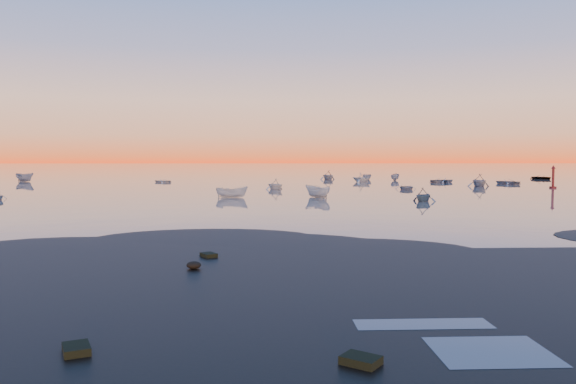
{
  "coord_description": "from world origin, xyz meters",
  "views": [
    {
      "loc": [
        0.55,
        -28.82,
        4.32
      ],
      "look_at": [
        3.04,
        28.0,
        0.83
      ],
      "focal_mm": 35.0,
      "sensor_mm": 36.0,
      "label": 1
    }
  ],
  "objects": [
    {
      "name": "channel_marker",
      "position": [
        41.68,
        49.04,
        1.33
      ],
      "size": [
        0.95,
        0.95,
        3.37
      ],
      "color": "#4A0F10",
      "rests_on": "ground"
    },
    {
      "name": "boat_near_right",
      "position": [
        2.14,
        47.32,
        0.0
      ],
      "size": [
        3.47,
        3.08,
        1.13
      ],
      "primitive_type": "imported",
      "rotation": [
        0.0,
        0.0,
        3.77
      ],
      "color": "#BABAB6",
      "rests_on": "ground"
    },
    {
      "name": "ground",
      "position": [
        0.0,
        100.0,
        0.0
      ],
      "size": [
        600.0,
        600.0,
        0.0
      ],
      "primitive_type": "plane",
      "color": "#6A6058",
      "rests_on": "ground"
    },
    {
      "name": "moored_fleet",
      "position": [
        0.0,
        53.0,
        0.0
      ],
      "size": [
        124.0,
        58.0,
        1.2
      ],
      "primitive_type": null,
      "color": "#BABAB6",
      "rests_on": "ground"
    },
    {
      "name": "mud_lobes",
      "position": [
        0.0,
        -1.0,
        0.01
      ],
      "size": [
        140.0,
        6.0,
        0.07
      ],
      "primitive_type": null,
      "color": "black",
      "rests_on": "ground"
    },
    {
      "name": "boat_near_center",
      "position": [
        -2.87,
        31.87,
        0.0
      ],
      "size": [
        1.62,
        3.54,
        1.21
      ],
      "primitive_type": "imported",
      "rotation": [
        0.0,
        0.0,
        1.53
      ],
      "color": "#BABAB6",
      "rests_on": "ground"
    }
  ]
}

